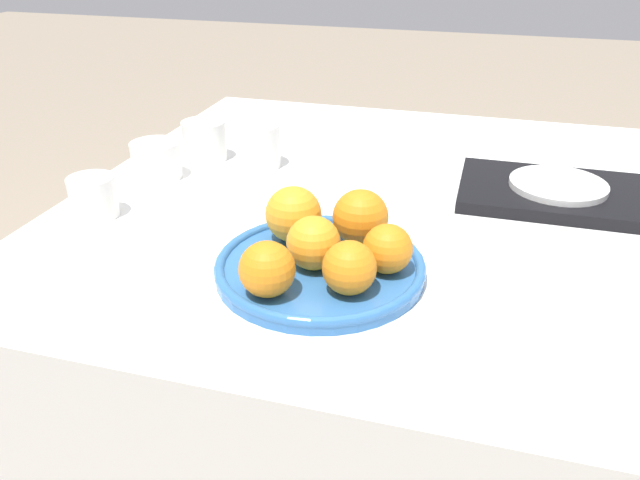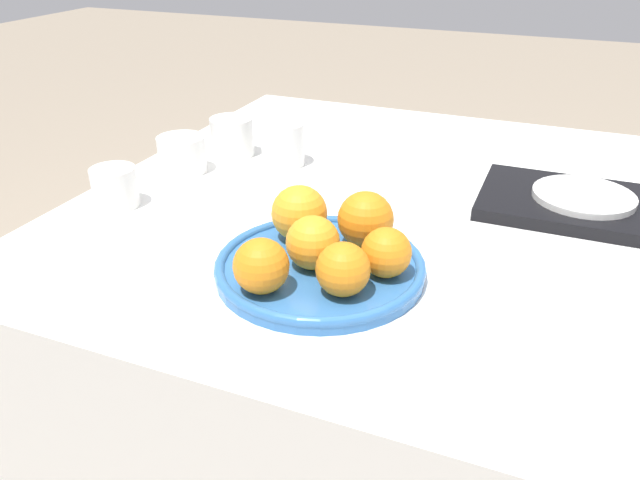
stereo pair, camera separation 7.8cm
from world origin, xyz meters
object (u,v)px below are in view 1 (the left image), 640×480
object	(u,v)px
orange_0	(313,243)
orange_4	(388,249)
fruit_platter	(320,267)
orange_1	(267,269)
cup_2	(93,197)
cup_3	(156,160)
orange_3	(360,217)
serving_tray	(557,193)
cup_1	(204,141)
orange_2	(349,268)
side_plate	(558,185)
orange_5	(293,214)
cup_0	(258,146)

from	to	relation	value
orange_0	orange_4	size ratio (longest dim) A/B	1.09
fruit_platter	orange_1	distance (m)	0.10
cup_2	cup_3	xyz separation A→B (m)	(0.02, 0.17, 0.00)
orange_0	orange_3	world-z (taller)	orange_3
serving_tray	cup_1	distance (m)	0.63
orange_4	fruit_platter	bearing A→B (deg)	-175.73
fruit_platter	orange_3	world-z (taller)	orange_3
orange_2	orange_3	xyz separation A→B (m)	(-0.01, 0.13, 0.01)
orange_4	cup_2	distance (m)	0.47
serving_tray	fruit_platter	bearing A→B (deg)	-132.49
side_plate	cup_1	distance (m)	0.63
orange_1	orange_5	size ratio (longest dim) A/B	0.88
cup_1	cup_3	xyz separation A→B (m)	(-0.04, -0.11, -0.00)
cup_3	orange_4	bearing A→B (deg)	-27.42
orange_1	orange_2	bearing A→B (deg)	18.77
orange_0	orange_4	distance (m)	0.09
cup_1	cup_2	distance (m)	0.28
fruit_platter	cup_1	world-z (taller)	cup_1
orange_1	orange_2	xyz separation A→B (m)	(0.09, 0.03, -0.00)
fruit_platter	cup_2	distance (m)	0.39
orange_3	cup_1	xyz separation A→B (m)	(-0.36, 0.28, -0.02)
cup_3	cup_2	bearing A→B (deg)	-95.22
fruit_platter	cup_3	distance (m)	0.44
fruit_platter	cup_0	xyz separation A→B (m)	(-0.21, 0.34, 0.03)
orange_3	serving_tray	world-z (taller)	orange_3
fruit_platter	orange_5	distance (m)	0.09
cup_3	orange_3	bearing A→B (deg)	-22.63
orange_3	orange_5	size ratio (longest dim) A/B	0.99
serving_tray	cup_0	world-z (taller)	cup_0
orange_0	orange_2	world-z (taller)	orange_0
orange_2	cup_3	world-z (taller)	orange_2
serving_tray	cup_3	xyz separation A→B (m)	(-0.67, -0.09, 0.02)
orange_4	cup_3	xyz separation A→B (m)	(-0.45, 0.23, -0.01)
orange_3	orange_4	distance (m)	0.08
orange_4	orange_2	bearing A→B (deg)	-119.91
orange_2	fruit_platter	bearing A→B (deg)	133.59
cup_3	fruit_platter	bearing A→B (deg)	-33.32
cup_3	serving_tray	bearing A→B (deg)	8.03
orange_0	cup_3	distance (m)	0.44
orange_4	cup_2	size ratio (longest dim) A/B	0.89
serving_tray	side_plate	bearing A→B (deg)	0.00
orange_3	orange_5	xyz separation A→B (m)	(-0.09, -0.02, 0.00)
orange_1	orange_4	bearing A→B (deg)	35.88
orange_4	orange_5	bearing A→B (deg)	160.39
orange_0	cup_2	xyz separation A→B (m)	(-0.37, 0.08, -0.02)
orange_1	cup_2	distance (m)	0.37
orange_0	orange_5	world-z (taller)	orange_5
orange_4	side_plate	world-z (taller)	orange_4
orange_0	orange_4	bearing A→B (deg)	9.57
orange_0	orange_5	bearing A→B (deg)	126.15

